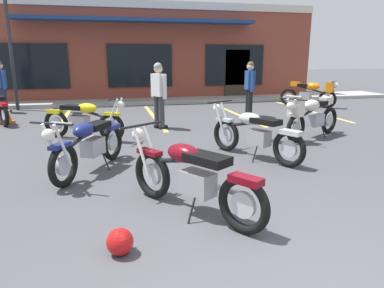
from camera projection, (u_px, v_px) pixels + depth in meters
name	position (u px, v px, depth m)	size (l,w,h in m)	color
ground_plane	(190.00, 161.00, 6.35)	(80.00, 80.00, 0.00)	#47474C
sidewalk_kerb	(142.00, 101.00, 14.41)	(22.00, 1.80, 0.14)	#A8A59E
brick_storefront_building	(134.00, 53.00, 17.26)	(15.24, 7.15, 3.97)	brown
painted_stall_lines	(154.00, 117.00, 11.03)	(10.83, 4.80, 0.01)	#DBCC4C
motorcycle_foreground_classic	(191.00, 176.00, 4.17)	(1.41, 1.83, 0.98)	black
motorcycle_red_sportbike	(83.00, 119.00, 7.91)	(1.86, 1.36, 0.98)	black
motorcycle_black_cruiser	(311.00, 93.00, 13.04)	(1.59, 1.71, 0.98)	black
motorcycle_blue_standard	(254.00, 133.00, 6.46)	(1.26, 1.92, 0.98)	black
motorcycle_green_cafe_racer	(89.00, 144.00, 5.66)	(1.28, 1.90, 0.98)	black
motorcycle_orange_scrambler	(311.00, 115.00, 8.02)	(1.92, 1.26, 0.98)	black
person_in_black_shirt	(2.00, 84.00, 11.59)	(0.42, 0.55, 1.68)	black
person_in_shorts_foreground	(159.00, 92.00, 9.03)	(0.40, 0.58, 1.68)	black
person_by_back_row	(250.00, 86.00, 10.85)	(0.30, 0.61, 1.68)	black
helmet_on_pavement	(120.00, 242.00, 3.35)	(0.26, 0.26, 0.26)	#B71414
traffic_cone	(6.00, 113.00, 10.03)	(0.34, 0.34, 0.53)	orange
parking_lot_lamp_post	(5.00, 10.00, 11.49)	(0.24, 0.76, 5.10)	#2D2D33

